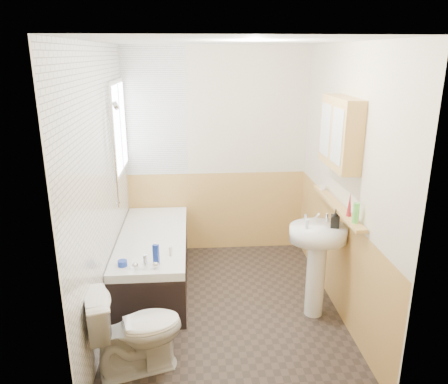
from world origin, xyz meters
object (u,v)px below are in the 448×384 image
Objects in this scene: toilet at (136,330)px; pine_shelf at (337,206)px; medicine_cabinet at (340,133)px; bathtub at (154,259)px; sink at (317,252)px.

toilet is 2.08m from pine_shelf.
toilet is at bearing -156.08° from medicine_cabinet.
bathtub reaches higher than toilet.
sink is at bearing -83.74° from toilet.
pine_shelf is at bearing -82.51° from toilet.
medicine_cabinet reaches higher than bathtub.
bathtub is 2.33m from medicine_cabinet.
toilet is 0.71× the size of sink.
pine_shelf is (1.80, 0.79, 0.70)m from toilet.
bathtub is 1.40× the size of pine_shelf.
medicine_cabinet is at bearing -82.17° from toilet.
medicine_cabinet is at bearing 37.74° from sink.
toilet is at bearing -91.28° from bathtub.
pine_shelf is at bearing -0.91° from medicine_cabinet.
pine_shelf is 0.69m from medicine_cabinet.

